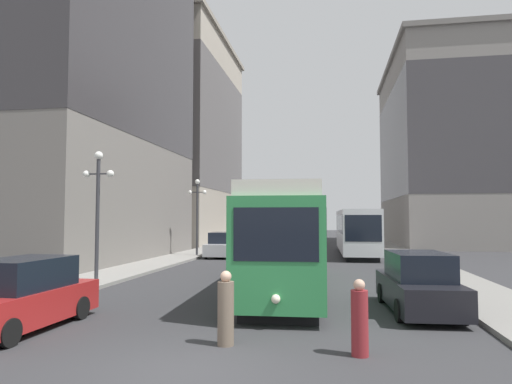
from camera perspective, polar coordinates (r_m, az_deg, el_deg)
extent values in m
plane|color=#303033|center=(9.12, -8.51, -21.58)|extent=(200.00, 200.00, 0.00)
cube|color=gray|center=(49.48, -2.95, -6.55)|extent=(2.85, 120.00, 0.15)
cube|color=gray|center=(48.62, 15.86, -6.48)|extent=(2.85, 120.00, 0.15)
cube|color=black|center=(19.04, 4.22, -11.43)|extent=(2.81, 13.36, 0.35)
cube|color=#2D8447|center=(18.88, 4.20, -6.24)|extent=(3.26, 14.53, 3.10)
cube|color=black|center=(18.85, 4.19, -4.12)|extent=(3.26, 13.96, 1.08)
cube|color=silver|center=(18.87, 4.17, -0.86)|extent=(3.03, 14.24, 0.44)
cube|color=black|center=(11.68, 2.53, -5.38)|extent=(2.21, 0.18, 1.40)
sphere|color=#F2EACC|center=(11.78, 2.52, -13.40)|extent=(0.24, 0.24, 0.24)
cube|color=black|center=(35.98, 12.59, -7.53)|extent=(2.41, 11.78, 0.35)
cube|color=silver|center=(35.90, 12.55, -4.78)|extent=(2.81, 12.81, 3.10)
cube|color=black|center=(35.89, 12.54, -3.91)|extent=(2.83, 12.30, 1.30)
cube|color=black|center=(29.55, 13.44, -4.50)|extent=(2.31, 0.13, 1.71)
cylinder|color=black|center=(39.54, -3.35, -7.00)|extent=(0.18, 0.64, 0.64)
cylinder|color=black|center=(42.13, -2.54, -6.78)|extent=(0.18, 0.64, 0.64)
cylinder|color=black|center=(39.19, -0.90, -7.04)|extent=(0.18, 0.64, 0.64)
cylinder|color=black|center=(41.81, -0.23, -6.81)|extent=(0.18, 0.64, 0.64)
cube|color=navy|center=(40.64, -1.75, -6.51)|extent=(1.80, 4.29, 0.84)
cube|color=black|center=(40.71, -1.72, -5.35)|extent=(1.59, 2.36, 0.80)
cylinder|color=black|center=(32.14, -6.36, -7.84)|extent=(0.19, 0.64, 0.64)
cylinder|color=black|center=(34.74, -5.22, -7.50)|extent=(0.19, 0.64, 0.64)
cylinder|color=black|center=(31.75, -3.35, -7.91)|extent=(0.19, 0.64, 0.64)
cylinder|color=black|center=(34.38, -2.42, -7.56)|extent=(0.19, 0.64, 0.64)
cube|color=#B2B2B7|center=(33.22, -4.33, -7.22)|extent=(1.88, 4.37, 0.84)
cube|color=black|center=(33.28, -4.28, -5.80)|extent=(1.63, 2.42, 0.80)
cylinder|color=black|center=(16.56, 21.59, -11.93)|extent=(0.22, 0.65, 0.64)
cylinder|color=black|center=(13.80, 24.89, -13.63)|extent=(0.22, 0.65, 0.64)
cylinder|color=black|center=(16.20, 15.62, -12.23)|extent=(0.22, 0.65, 0.64)
cylinder|color=black|center=(13.37, 17.71, -14.13)|extent=(0.22, 0.65, 0.64)
cube|color=black|center=(14.91, 19.85, -11.86)|extent=(2.06, 4.80, 0.84)
cube|color=black|center=(14.69, 19.89, -8.76)|extent=(1.73, 2.67, 0.80)
cylinder|color=black|center=(15.00, -26.98, -12.72)|extent=(0.19, 0.64, 0.64)
cylinder|color=black|center=(11.79, -28.80, -15.37)|extent=(0.19, 0.64, 0.64)
cylinder|color=black|center=(14.05, -21.29, -13.53)|extent=(0.19, 0.64, 0.64)
cube|color=maroon|center=(13.34, -27.75, -12.71)|extent=(1.89, 4.58, 0.84)
cube|color=black|center=(13.32, -27.34, -9.17)|extent=(1.63, 2.53, 0.80)
cylinder|color=maroon|center=(9.98, 13.01, -15.88)|extent=(0.35, 0.35, 1.35)
sphere|color=tan|center=(9.84, 12.95, -11.41)|extent=(0.24, 0.24, 0.24)
cylinder|color=#6B5B4C|center=(10.53, -3.86, -15.10)|extent=(0.37, 0.37, 1.43)
sphere|color=tan|center=(10.39, -3.84, -10.63)|extent=(0.25, 0.25, 0.25)
cylinder|color=#333338|center=(20.27, -19.47, -3.42)|extent=(0.16, 0.16, 5.22)
sphere|color=white|center=(20.44, -19.32, 4.38)|extent=(0.36, 0.36, 0.36)
sphere|color=white|center=(20.62, -20.70, 2.14)|extent=(0.31, 0.31, 0.31)
sphere|color=white|center=(20.09, -17.99, 2.22)|extent=(0.31, 0.31, 0.31)
cube|color=#333338|center=(20.35, -19.36, 2.18)|extent=(1.10, 0.06, 0.06)
cylinder|color=#333338|center=(33.61, -7.48, -3.44)|extent=(0.16, 0.16, 5.26)
sphere|color=white|center=(33.72, -7.44, 1.31)|extent=(0.36, 0.36, 0.36)
sphere|color=white|center=(33.83, -8.34, -0.04)|extent=(0.31, 0.31, 0.31)
sphere|color=white|center=(33.51, -6.55, -0.02)|extent=(0.31, 0.31, 0.31)
cube|color=#333338|center=(33.67, -7.45, -0.03)|extent=(1.10, 0.06, 0.06)
cube|color=slate|center=(36.60, -23.82, 17.96)|extent=(13.91, 19.07, 31.95)
cube|color=#383538|center=(37.20, -23.76, 20.26)|extent=(13.95, 19.11, 19.17)
cube|color=#A89E8E|center=(53.79, -9.52, 6.14)|extent=(10.61, 19.92, 23.33)
cube|color=#544F4E|center=(53.99, -9.51, 7.36)|extent=(10.65, 19.96, 14.00)
cube|color=gray|center=(56.96, -9.40, 18.05)|extent=(11.21, 20.52, 0.50)
cube|color=gray|center=(54.50, 24.79, 4.46)|extent=(15.29, 22.15, 19.91)
cube|color=#423F43|center=(54.63, 24.76, 5.50)|extent=(15.33, 22.19, 11.95)
cube|color=slate|center=(56.73, 24.53, 14.73)|extent=(15.89, 22.75, 0.50)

